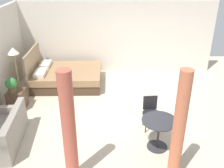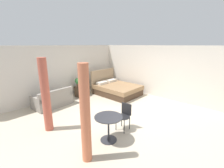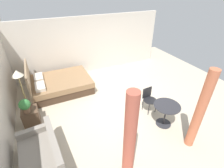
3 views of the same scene
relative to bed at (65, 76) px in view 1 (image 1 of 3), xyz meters
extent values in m
cube|color=beige|center=(-1.55, -1.72, -0.30)|extent=(8.43, 9.75, 0.02)
cube|color=silver|center=(1.16, -1.72, 0.97)|extent=(0.12, 6.75, 2.51)
cube|color=#473323|center=(0.00, -0.09, -0.14)|extent=(1.66, 2.12, 0.30)
cube|color=#93704C|center=(0.00, -0.09, 0.12)|extent=(1.70, 2.16, 0.21)
cube|color=#997F60|center=(-0.01, 1.00, 0.32)|extent=(1.71, 0.07, 1.20)
cube|color=silver|center=(-0.37, 0.69, 0.28)|extent=(0.60, 0.32, 0.12)
cube|color=silver|center=(0.36, 0.69, 0.28)|extent=(0.60, 0.32, 0.12)
cube|color=gray|center=(-3.04, 0.95, -0.09)|extent=(1.57, 0.95, 0.40)
cube|color=gray|center=(-3.01, 0.60, 0.30)|extent=(1.52, 0.25, 0.37)
cube|color=gray|center=(-2.36, 1.00, 0.20)|extent=(0.20, 0.85, 0.17)
cube|color=brown|center=(-1.48, 1.09, -0.02)|extent=(0.47, 0.45, 0.53)
cylinder|color=brown|center=(-1.58, 1.13, 0.31)|extent=(0.18, 0.18, 0.14)
sphere|color=#387F3D|center=(-1.58, 1.13, 0.52)|extent=(0.31, 0.31, 0.31)
cylinder|color=#99844C|center=(-1.03, 1.14, -0.28)|extent=(0.30, 0.30, 0.02)
cylinder|color=#99844C|center=(-1.03, 1.14, 0.44)|extent=(0.04, 0.04, 1.41)
cone|color=beige|center=(-1.03, 1.14, 1.23)|extent=(0.31, 0.31, 0.18)
cylinder|color=#2D2D33|center=(-3.17, -2.50, -0.28)|extent=(0.45, 0.45, 0.02)
cylinder|color=#2D2D33|center=(-3.17, -2.50, 0.06)|extent=(0.05, 0.05, 0.69)
cylinder|color=#2D2D33|center=(-3.17, -2.50, 0.41)|extent=(0.75, 0.75, 0.02)
cylinder|color=black|center=(-2.64, -2.31, -0.07)|extent=(0.02, 0.02, 0.43)
cylinder|color=black|center=(-2.62, -2.61, -0.07)|extent=(0.02, 0.02, 0.43)
cylinder|color=black|center=(-2.35, -2.29, -0.07)|extent=(0.02, 0.02, 0.43)
cylinder|color=black|center=(-2.32, -2.59, -0.07)|extent=(0.02, 0.02, 0.43)
cylinder|color=black|center=(-2.48, -2.45, 0.15)|extent=(0.46, 0.46, 0.02)
cube|color=black|center=(-2.30, -2.44, 0.34)|extent=(0.06, 0.34, 0.36)
cylinder|color=#D1704C|center=(-4.02, -2.65, 0.82)|extent=(0.22, 0.22, 2.21)
cylinder|color=#C15B47|center=(-4.02, -0.77, 0.82)|extent=(0.24, 0.24, 2.21)
camera|label=1|loc=(-7.53, -1.47, 3.41)|focal=40.39mm
camera|label=2|loc=(-5.81, -5.08, 2.27)|focal=24.54mm
camera|label=3|loc=(-5.81, 0.44, 3.38)|focal=26.46mm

